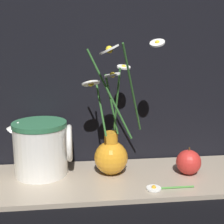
{
  "coord_description": "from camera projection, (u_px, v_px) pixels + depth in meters",
  "views": [
    {
      "loc": [
        -0.09,
        -0.75,
        0.36
      ],
      "look_at": [
        -0.0,
        0.0,
        0.19
      ],
      "focal_mm": 50.0,
      "sensor_mm": 36.0,
      "label": 1
    }
  ],
  "objects": [
    {
      "name": "ground_plane",
      "position": [
        112.0,
        182.0,
        0.82
      ],
      "size": [
        6.0,
        6.0,
        0.0
      ],
      "primitive_type": "plane",
      "color": "black"
    },
    {
      "name": "shelf",
      "position": [
        112.0,
        180.0,
        0.82
      ],
      "size": [
        0.9,
        0.24,
        0.01
      ],
      "color": "tan",
      "rests_on": "ground_plane"
    },
    {
      "name": "vase_with_flowers",
      "position": [
        111.0,
        151.0,
        0.82
      ],
      "size": [
        0.2,
        0.18,
        0.35
      ],
      "color": "orange",
      "rests_on": "shelf"
    },
    {
      "name": "ceramic_pitcher",
      "position": [
        41.0,
        146.0,
        0.83
      ],
      "size": [
        0.17,
        0.14,
        0.16
      ],
      "color": "white",
      "rests_on": "shelf"
    },
    {
      "name": "orange_fruit",
      "position": [
        189.0,
        162.0,
        0.83
      ],
      "size": [
        0.07,
        0.07,
        0.07
      ],
      "color": "red",
      "rests_on": "shelf"
    },
    {
      "name": "loose_daisy",
      "position": [
        159.0,
        188.0,
        0.75
      ],
      "size": [
        0.12,
        0.04,
        0.01
      ],
      "color": "#4C8E3D",
      "rests_on": "shelf"
    }
  ]
}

